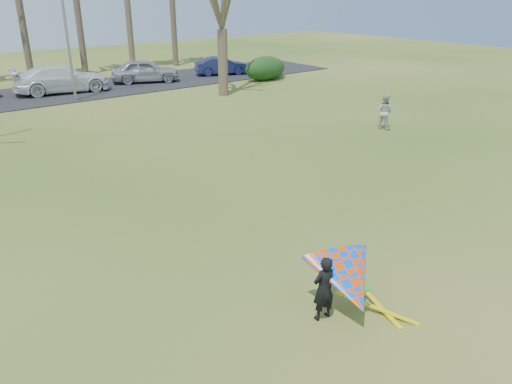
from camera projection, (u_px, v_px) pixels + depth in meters
ground at (304, 255)px, 12.79m from camera, size 100.00×100.00×0.00m
parking_strip at (27, 97)px, 30.93m from camera, size 46.00×7.00×0.06m
streetlight at (68, 23)px, 28.29m from camera, size 2.28×0.18×8.00m
hedge_near at (265, 68)px, 36.17m from camera, size 3.44×1.56×1.72m
hedge_far at (272, 69)px, 37.42m from camera, size 2.28×1.07×1.27m
car_3 at (61, 79)px, 31.80m from camera, size 6.12×3.14×1.70m
car_4 at (145, 71)px, 35.21m from camera, size 5.04×3.48×1.59m
car_5 at (222, 66)px, 38.29m from camera, size 4.29×2.76×1.33m
pedestrian_a at (384, 112)px, 23.82m from camera, size 0.79×0.93×1.66m
kite_flyer at (347, 281)px, 10.12m from camera, size 2.13×2.39×2.02m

